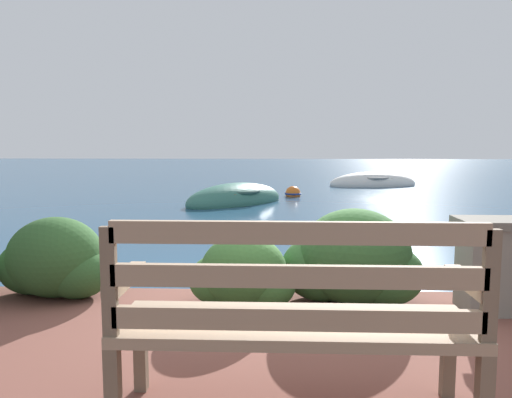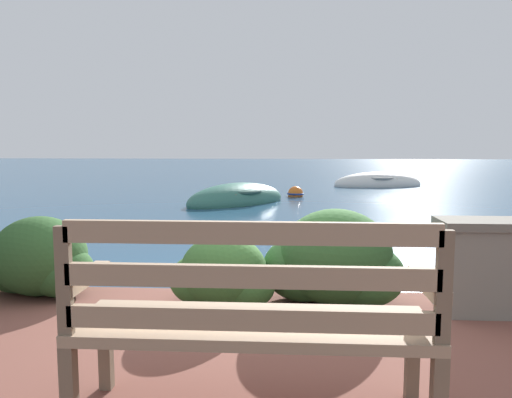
{
  "view_description": "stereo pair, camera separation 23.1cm",
  "coord_description": "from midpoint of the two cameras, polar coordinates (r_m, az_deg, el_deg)",
  "views": [
    {
      "loc": [
        -0.16,
        -4.08,
        1.45
      ],
      "look_at": [
        -0.58,
        6.26,
        0.27
      ],
      "focal_mm": 35.0,
      "sensor_mm": 36.0,
      "label": 1
    },
    {
      "loc": [
        0.07,
        -4.07,
        1.45
      ],
      "look_at": [
        -0.58,
        6.26,
        0.27
      ],
      "focal_mm": 35.0,
      "sensor_mm": 36.0,
      "label": 2
    }
  ],
  "objects": [
    {
      "name": "ground_plane",
      "position": [
        4.32,
        2.89,
        -13.15
      ],
      "size": [
        80.0,
        80.0,
        0.0
      ],
      "color": "navy"
    },
    {
      "name": "hedge_clump_centre",
      "position": [
        3.78,
        -3.36,
        -8.74
      ],
      "size": [
        0.81,
        0.58,
        0.55
      ],
      "color": "#38662D",
      "rests_on": "patio_terrace"
    },
    {
      "name": "hedge_clump_right",
      "position": [
        3.9,
        9.27,
        -7.15
      ],
      "size": [
        1.08,
        0.78,
        0.73
      ],
      "color": "#2D5628",
      "rests_on": "patio_terrace"
    },
    {
      "name": "rowboat_nearest",
      "position": [
        11.92,
        -2.94,
        -0.15
      ],
      "size": [
        2.8,
        2.97,
        0.86
      ],
      "rotation": [
        0.0,
        0.0,
        4.0
      ],
      "color": "#336B5B",
      "rests_on": "ground_plane"
    },
    {
      "name": "rowboat_mid",
      "position": [
        17.09,
        12.82,
        1.7
      ],
      "size": [
        3.1,
        1.66,
        0.82
      ],
      "rotation": [
        0.0,
        0.0,
        0.17
      ],
      "color": "silver",
      "rests_on": "ground_plane"
    },
    {
      "name": "park_bench",
      "position": [
        2.21,
        1.41,
        -13.28
      ],
      "size": [
        1.58,
        0.48,
        0.93
      ],
      "rotation": [
        0.0,
        0.0,
        -0.09
      ],
      "color": "brown",
      "rests_on": "patio_terrace"
    },
    {
      "name": "mooring_buoy",
      "position": [
        13.49,
        3.75,
        0.61
      ],
      "size": [
        0.45,
        0.45,
        0.41
      ],
      "color": "orange",
      "rests_on": "ground_plane"
    },
    {
      "name": "hedge_clump_left",
      "position": [
        4.38,
        -23.45,
        -6.62
      ],
      "size": [
        0.94,
        0.68,
        0.64
      ],
      "color": "#284C23",
      "rests_on": "patio_terrace"
    }
  ]
}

